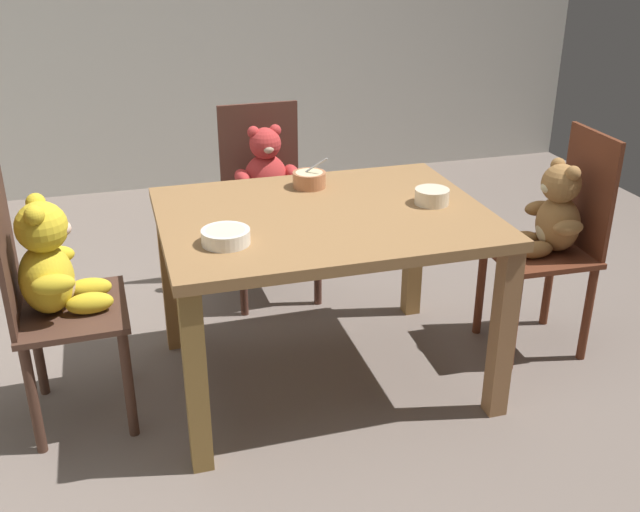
% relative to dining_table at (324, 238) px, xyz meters
% --- Properties ---
extents(ground_plane, '(5.20, 5.20, 0.04)m').
position_rel_dining_table_xyz_m(ground_plane, '(0.00, 0.00, -0.62)').
color(ground_plane, '#6F625A').
extents(dining_table, '(1.18, 0.90, 0.70)m').
position_rel_dining_table_xyz_m(dining_table, '(0.00, 0.00, 0.00)').
color(dining_table, olive).
rests_on(dining_table, ground_plane).
extents(teddy_chair_near_right, '(0.40, 0.38, 0.92)m').
position_rel_dining_table_xyz_m(teddy_chair_near_right, '(0.96, -0.02, -0.05)').
color(teddy_chair_near_right, '#572917').
rests_on(teddy_chair_near_right, ground_plane).
extents(teddy_chair_near_left, '(0.38, 0.43, 0.91)m').
position_rel_dining_table_xyz_m(teddy_chair_near_left, '(-0.96, 0.01, -0.03)').
color(teddy_chair_near_left, '#492E22').
rests_on(teddy_chair_near_left, ground_plane).
extents(teddy_chair_far_center, '(0.42, 0.42, 0.89)m').
position_rel_dining_table_xyz_m(teddy_chair_far_center, '(-0.03, 0.83, -0.06)').
color(teddy_chair_far_center, '#4B2C22').
rests_on(teddy_chair_far_center, ground_plane).
extents(porridge_bowl_white_near_left, '(0.16, 0.16, 0.05)m').
position_rel_dining_table_xyz_m(porridge_bowl_white_near_left, '(-0.39, -0.18, 0.13)').
color(porridge_bowl_white_near_left, silver).
rests_on(porridge_bowl_white_near_left, dining_table).
extents(porridge_bowl_cream_near_right, '(0.13, 0.13, 0.06)m').
position_rel_dining_table_xyz_m(porridge_bowl_cream_near_right, '(0.41, -0.03, 0.13)').
color(porridge_bowl_cream_near_right, beige).
rests_on(porridge_bowl_cream_near_right, dining_table).
extents(porridge_bowl_terracotta_far_center, '(0.13, 0.13, 0.13)m').
position_rel_dining_table_xyz_m(porridge_bowl_terracotta_far_center, '(0.02, 0.28, 0.13)').
color(porridge_bowl_terracotta_far_center, '#B16D47').
rests_on(porridge_bowl_terracotta_far_center, dining_table).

